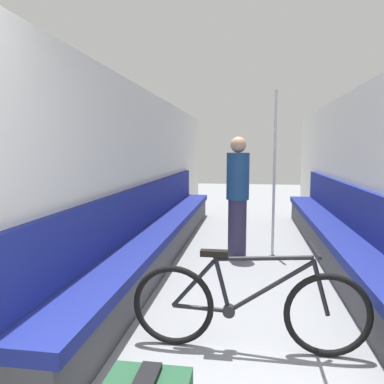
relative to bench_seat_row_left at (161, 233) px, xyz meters
name	(u,v)px	position (x,y,z in m)	size (l,w,h in m)	color
wall_left	(139,174)	(-0.25, -0.14, 0.82)	(0.10, 10.94, 2.26)	silver
wall_right	(367,177)	(2.60, -0.14, 0.82)	(0.10, 10.94, 2.26)	silver
bench_seat_row_left	(161,233)	(0.00, 0.00, 0.00)	(0.48, 6.57, 1.00)	#3D3D42
bench_seat_row_right	(339,239)	(2.34, 0.00, 0.00)	(0.48, 6.57, 1.00)	#3D3D42
bicycle	(248,307)	(1.20, -2.29, 0.02)	(1.71, 0.46, 0.79)	black
grab_pole_near	(274,177)	(1.53, 0.25, 0.78)	(0.08, 0.08, 2.24)	gray
passenger_standing	(238,196)	(1.04, 0.06, 0.52)	(0.30, 0.30, 1.63)	#332D4C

